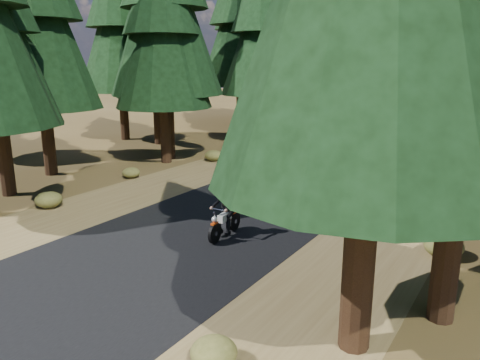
{
  "coord_description": "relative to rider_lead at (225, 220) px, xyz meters",
  "views": [
    {
      "loc": [
        7.85,
        -10.83,
        4.84
      ],
      "look_at": [
        0.0,
        1.5,
        1.1
      ],
      "focal_mm": 35.0,
      "sensor_mm": 36.0,
      "label": 1
    }
  ],
  "objects": [
    {
      "name": "rider_lead",
      "position": [
        0.0,
        0.0,
        0.0
      ],
      "size": [
        0.65,
        1.75,
        1.53
      ],
      "rotation": [
        0.0,
        0.0,
        3.22
      ],
      "color": "silver",
      "rests_on": "road"
    },
    {
      "name": "understory_shrubs",
      "position": [
        2.17,
        6.32,
        -0.23
      ],
      "size": [
        14.25,
        30.21,
        0.7
      ],
      "color": "#474C1E",
      "rests_on": "ground"
    },
    {
      "name": "rider_follow",
      "position": [
        -2.03,
        7.54,
        0.02
      ],
      "size": [
        1.21,
        1.85,
        1.59
      ],
      "rotation": [
        0.0,
        0.0,
        2.73
      ],
      "color": "#A70B1B",
      "rests_on": "road"
    },
    {
      "name": "road",
      "position": [
        -0.83,
        5.59,
        -0.51
      ],
      "size": [
        6.0,
        100.0,
        0.01
      ],
      "primitive_type": "cube",
      "color": "black",
      "rests_on": "ground"
    },
    {
      "name": "shoulder_r",
      "position": [
        3.77,
        5.59,
        -0.51
      ],
      "size": [
        3.2,
        100.0,
        0.01
      ],
      "primitive_type": "cube",
      "color": "brown",
      "rests_on": "ground"
    },
    {
      "name": "pine_forest",
      "position": [
        -0.84,
        21.64,
        7.38
      ],
      "size": [
        34.59,
        55.08,
        16.32
      ],
      "color": "black",
      "rests_on": "ground"
    },
    {
      "name": "shoulder_l",
      "position": [
        -5.43,
        5.59,
        -0.51
      ],
      "size": [
        3.2,
        100.0,
        0.01
      ],
      "primitive_type": "cube",
      "color": "brown",
      "rests_on": "ground"
    },
    {
      "name": "ground",
      "position": [
        -0.83,
        0.59,
        -0.52
      ],
      "size": [
        120.0,
        120.0,
        0.0
      ],
      "primitive_type": "plane",
      "color": "#423417",
      "rests_on": "ground"
    }
  ]
}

